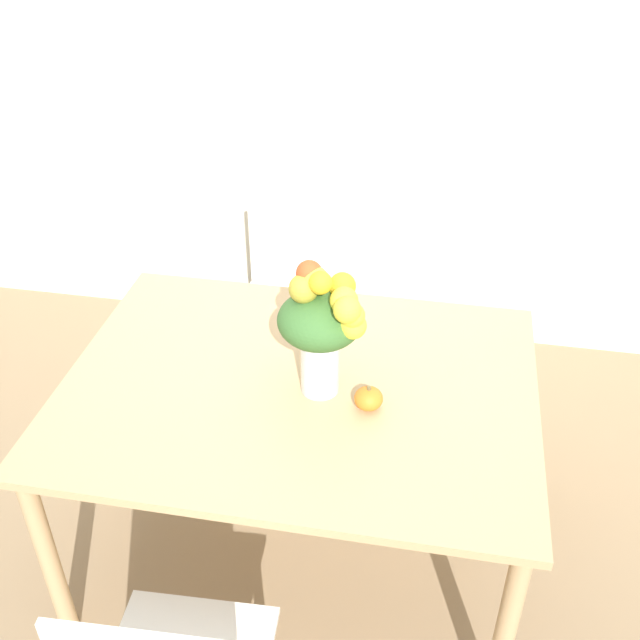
# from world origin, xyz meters

# --- Properties ---
(ground_plane) EXTENTS (12.00, 12.00, 0.00)m
(ground_plane) POSITION_xyz_m (0.00, 0.00, 0.00)
(ground_plane) COLOR #8E7556
(wall_back) EXTENTS (8.00, 0.06, 2.70)m
(wall_back) POSITION_xyz_m (0.00, 1.48, 1.35)
(wall_back) COLOR silver
(wall_back) RESTS_ON ground_plane
(dining_table) EXTENTS (1.51, 1.13, 0.77)m
(dining_table) POSITION_xyz_m (0.00, 0.00, 0.69)
(dining_table) COLOR tan
(dining_table) RESTS_ON ground_plane
(flower_vase) EXTENTS (0.28, 0.26, 0.44)m
(flower_vase) POSITION_xyz_m (0.08, -0.02, 1.02)
(flower_vase) COLOR silver
(flower_vase) RESTS_ON dining_table
(pumpkin) EXTENTS (0.09, 0.09, 0.08)m
(pumpkin) POSITION_xyz_m (0.23, -0.07, 0.80)
(pumpkin) COLOR orange
(pumpkin) RESTS_ON dining_table
(dining_chair_near_window) EXTENTS (0.43, 0.43, 0.95)m
(dining_chair_near_window) POSITION_xyz_m (-0.24, 0.91, 0.49)
(dining_chair_near_window) COLOR white
(dining_chair_near_window) RESTS_ON ground_plane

